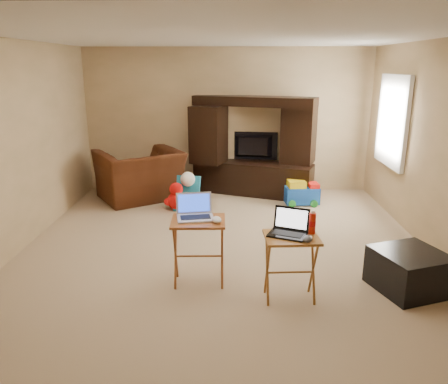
{
  "coord_description": "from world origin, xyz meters",
  "views": [
    {
      "loc": [
        0.1,
        -5.0,
        2.2
      ],
      "look_at": [
        0.0,
        -0.2,
        0.8
      ],
      "focal_mm": 35.0,
      "sensor_mm": 36.0,
      "label": 1
    }
  ],
  "objects_px": {
    "mouse_right": "(308,239)",
    "water_bottle": "(312,223)",
    "child_rocker": "(187,193)",
    "tray_table_right": "(290,268)",
    "plush_toy": "(176,196)",
    "television": "(253,146)",
    "laptop_right": "(288,223)",
    "push_toy": "(302,192)",
    "entertainment_center": "(253,146)",
    "tray_table_left": "(199,252)",
    "ottoman": "(409,271)",
    "mouse_left": "(217,220)",
    "recliner": "(140,175)",
    "laptop_left": "(195,208)"
  },
  "relations": [
    {
      "from": "mouse_right",
      "to": "water_bottle",
      "type": "relative_size",
      "value": 0.66
    },
    {
      "from": "child_rocker",
      "to": "tray_table_right",
      "type": "height_order",
      "value": "tray_table_right"
    },
    {
      "from": "mouse_right",
      "to": "plush_toy",
      "type": "bearing_deg",
      "value": 119.05
    },
    {
      "from": "television",
      "to": "laptop_right",
      "type": "bearing_deg",
      "value": 100.22
    },
    {
      "from": "mouse_right",
      "to": "water_bottle",
      "type": "distance_m",
      "value": 0.22
    },
    {
      "from": "push_toy",
      "to": "tray_table_right",
      "type": "height_order",
      "value": "tray_table_right"
    },
    {
      "from": "child_rocker",
      "to": "plush_toy",
      "type": "relative_size",
      "value": 1.14
    },
    {
      "from": "entertainment_center",
      "to": "tray_table_right",
      "type": "bearing_deg",
      "value": -66.58
    },
    {
      "from": "television",
      "to": "tray_table_left",
      "type": "height_order",
      "value": "television"
    },
    {
      "from": "ottoman",
      "to": "tray_table_left",
      "type": "xyz_separation_m",
      "value": [
        -2.13,
        0.09,
        0.15
      ]
    },
    {
      "from": "tray_table_right",
      "to": "mouse_left",
      "type": "xyz_separation_m",
      "value": [
        -0.71,
        0.23,
        0.4
      ]
    },
    {
      "from": "ottoman",
      "to": "laptop_right",
      "type": "height_order",
      "value": "laptop_right"
    },
    {
      "from": "tray_table_left",
      "to": "mouse_left",
      "type": "relative_size",
      "value": 4.92
    },
    {
      "from": "tray_table_left",
      "to": "mouse_right",
      "type": "height_order",
      "value": "mouse_right"
    },
    {
      "from": "television",
      "to": "recliner",
      "type": "xyz_separation_m",
      "value": [
        -1.92,
        -0.54,
        -0.4
      ]
    },
    {
      "from": "tray_table_left",
      "to": "entertainment_center",
      "type": "bearing_deg",
      "value": 76.33
    },
    {
      "from": "child_rocker",
      "to": "tray_table_left",
      "type": "xyz_separation_m",
      "value": [
        0.37,
        -2.46,
        0.1
      ]
    },
    {
      "from": "push_toy",
      "to": "water_bottle",
      "type": "bearing_deg",
      "value": -102.62
    },
    {
      "from": "television",
      "to": "ottoman",
      "type": "relative_size",
      "value": 1.36
    },
    {
      "from": "child_rocker",
      "to": "plush_toy",
      "type": "height_order",
      "value": "child_rocker"
    },
    {
      "from": "child_rocker",
      "to": "tray_table_left",
      "type": "distance_m",
      "value": 2.49
    },
    {
      "from": "tray_table_left",
      "to": "laptop_right",
      "type": "relative_size",
      "value": 2.05
    },
    {
      "from": "television",
      "to": "child_rocker",
      "type": "xyz_separation_m",
      "value": [
        -1.07,
        -1.04,
        -0.56
      ]
    },
    {
      "from": "child_rocker",
      "to": "tray_table_left",
      "type": "relative_size",
      "value": 0.72
    },
    {
      "from": "push_toy",
      "to": "mouse_right",
      "type": "xyz_separation_m",
      "value": [
        -0.44,
        -3.14,
        0.48
      ]
    },
    {
      "from": "tray_table_left",
      "to": "tray_table_right",
      "type": "relative_size",
      "value": 1.07
    },
    {
      "from": "plush_toy",
      "to": "tray_table_right",
      "type": "xyz_separation_m",
      "value": [
        1.44,
        -2.71,
        0.11
      ]
    },
    {
      "from": "mouse_right",
      "to": "water_bottle",
      "type": "bearing_deg",
      "value": 70.71
    },
    {
      "from": "tray_table_left",
      "to": "water_bottle",
      "type": "bearing_deg",
      "value": -13.34
    },
    {
      "from": "entertainment_center",
      "to": "water_bottle",
      "type": "bearing_deg",
      "value": -63.31
    },
    {
      "from": "television",
      "to": "mouse_right",
      "type": "bearing_deg",
      "value": 102.6
    },
    {
      "from": "child_rocker",
      "to": "push_toy",
      "type": "distance_m",
      "value": 1.87
    },
    {
      "from": "ottoman",
      "to": "water_bottle",
      "type": "bearing_deg",
      "value": -172.65
    },
    {
      "from": "push_toy",
      "to": "laptop_left",
      "type": "relative_size",
      "value": 1.49
    },
    {
      "from": "mouse_right",
      "to": "ottoman",
      "type": "bearing_deg",
      "value": 16.83
    },
    {
      "from": "laptop_right",
      "to": "tray_table_right",
      "type": "bearing_deg",
      "value": -4.26
    },
    {
      "from": "tray_table_left",
      "to": "recliner",
      "type": "bearing_deg",
      "value": 110.45
    },
    {
      "from": "recliner",
      "to": "ottoman",
      "type": "relative_size",
      "value": 2.02
    },
    {
      "from": "child_rocker",
      "to": "laptop_right",
      "type": "xyz_separation_m",
      "value": [
        1.23,
        -2.75,
        0.52
      ]
    },
    {
      "from": "television",
      "to": "laptop_left",
      "type": "height_order",
      "value": "television"
    },
    {
      "from": "mouse_right",
      "to": "television",
      "type": "bearing_deg",
      "value": 94.88
    },
    {
      "from": "push_toy",
      "to": "laptop_right",
      "type": "height_order",
      "value": "laptop_right"
    },
    {
      "from": "tray_table_right",
      "to": "laptop_right",
      "type": "bearing_deg",
      "value": 149.86
    },
    {
      "from": "television",
      "to": "mouse_left",
      "type": "relative_size",
      "value": 6.05
    },
    {
      "from": "ottoman",
      "to": "tray_table_right",
      "type": "height_order",
      "value": "tray_table_right"
    },
    {
      "from": "television",
      "to": "mouse_left",
      "type": "distance_m",
      "value": 3.62
    },
    {
      "from": "ottoman",
      "to": "mouse_right",
      "type": "distance_m",
      "value": 1.25
    },
    {
      "from": "child_rocker",
      "to": "mouse_right",
      "type": "xyz_separation_m",
      "value": [
        1.4,
        -2.89,
        0.43
      ]
    },
    {
      "from": "laptop_left",
      "to": "mouse_left",
      "type": "height_order",
      "value": "laptop_left"
    },
    {
      "from": "child_rocker",
      "to": "entertainment_center",
      "type": "bearing_deg",
      "value": 47.7
    }
  ]
}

